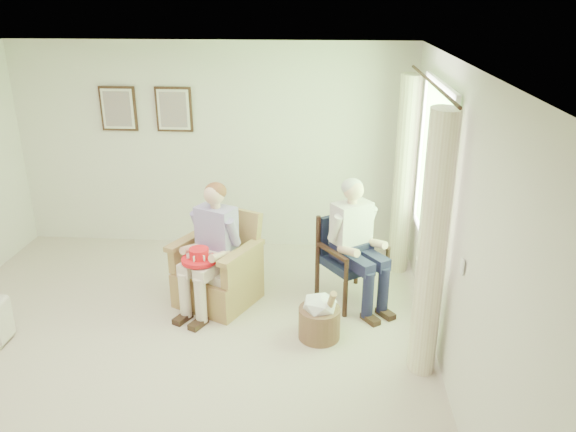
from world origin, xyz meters
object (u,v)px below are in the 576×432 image
object	(u,v)px
person_wicker	(214,240)
red_hat	(199,257)
wood_armchair	(352,254)
wicker_armchair	(218,274)
hatbox	(320,316)
person_dark	(354,236)

from	to	relation	value
person_wicker	red_hat	distance (m)	0.24
wood_armchair	red_hat	world-z (taller)	wood_armchair
wicker_armchair	hatbox	bearing A→B (deg)	-4.07
person_wicker	person_dark	bearing A→B (deg)	33.41
wood_armchair	person_dark	world-z (taller)	person_dark
hatbox	wood_armchair	bearing A→B (deg)	69.17
wood_armchair	person_dark	distance (m)	0.32
wicker_armchair	person_wicker	distance (m)	0.47
person_dark	hatbox	world-z (taller)	person_dark
wicker_armchair	red_hat	distance (m)	0.48
person_wicker	person_dark	distance (m)	1.43
wicker_armchair	hatbox	world-z (taller)	wicker_armchair
wicker_armchair	red_hat	size ratio (longest dim) A/B	2.72
wood_armchair	person_wicker	distance (m)	1.49
wicker_armchair	hatbox	size ratio (longest dim) A/B	1.64
wood_armchair	hatbox	size ratio (longest dim) A/B	1.54
wicker_armchair	wood_armchair	xyz separation A→B (m)	(1.42, 0.21, 0.19)
person_dark	red_hat	xyz separation A→B (m)	(-1.53, -0.37, -0.12)
person_wicker	red_hat	bearing A→B (deg)	-95.97
wood_armchair	hatbox	distance (m)	0.94
wicker_armchair	person_wicker	bearing A→B (deg)	-64.28
person_dark	red_hat	size ratio (longest dim) A/B	3.74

